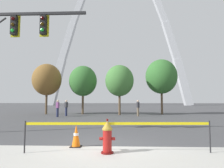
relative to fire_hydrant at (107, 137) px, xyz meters
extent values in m
plane|color=#474749|center=(-0.15, 0.83, -0.47)|extent=(240.00, 240.00, 0.00)
cylinder|color=#5E0F0D|center=(0.00, -0.01, -0.44)|extent=(0.36, 0.36, 0.05)
cylinder|color=maroon|center=(0.00, -0.01, -0.11)|extent=(0.26, 0.26, 0.62)
cylinder|color=#A8842D|center=(0.00, -0.01, 0.22)|extent=(0.30, 0.30, 0.04)
cone|color=#A8842D|center=(0.00, -0.01, 0.35)|extent=(0.30, 0.30, 0.22)
cylinder|color=#5E0F0D|center=(0.00, -0.01, 0.49)|extent=(0.06, 0.06, 0.06)
cylinder|color=maroon|center=(-0.18, -0.01, -0.04)|extent=(0.10, 0.09, 0.09)
cylinder|color=maroon|center=(0.18, -0.01, -0.04)|extent=(0.10, 0.09, 0.09)
cylinder|color=maroon|center=(0.00, 0.19, -0.14)|extent=(0.13, 0.14, 0.13)
cylinder|color=#5E0F0D|center=(0.00, 0.27, -0.14)|extent=(0.15, 0.03, 0.15)
cylinder|color=#232326|center=(-2.40, -0.08, 0.00)|extent=(0.04, 0.04, 0.93)
cylinder|color=#232326|center=(3.00, 0.17, 0.00)|extent=(0.04, 0.04, 0.93)
cube|color=yellow|center=(0.30, 0.04, 0.38)|extent=(5.41, 0.26, 0.08)
cube|color=black|center=(-1.08, 0.76, -0.45)|extent=(0.36, 0.36, 0.03)
cone|color=orange|center=(-1.08, 0.76, -0.09)|extent=(0.28, 0.28, 0.70)
cylinder|color=white|center=(-1.08, 0.76, -0.05)|extent=(0.17, 0.17, 0.08)
cube|color=#232326|center=(-4.31, 3.05, 5.13)|extent=(6.20, 0.12, 0.12)
cube|color=black|center=(-4.61, 3.05, 4.58)|extent=(0.26, 0.24, 0.90)
cube|color=gold|center=(-4.61, 3.19, 4.58)|extent=(0.44, 0.03, 1.04)
sphere|color=#360606|center=(-4.61, 2.92, 4.86)|extent=(0.16, 0.16, 0.16)
sphere|color=#392706|center=(-4.61, 2.92, 4.58)|extent=(0.16, 0.16, 0.16)
sphere|color=green|center=(-4.61, 2.92, 4.30)|extent=(0.16, 0.16, 0.16)
cube|color=black|center=(-3.21, 3.05, 4.58)|extent=(0.26, 0.24, 0.90)
cube|color=gold|center=(-3.21, 3.19, 4.58)|extent=(0.44, 0.03, 1.04)
sphere|color=#360606|center=(-3.21, 2.92, 4.86)|extent=(0.16, 0.16, 0.16)
sphere|color=#392706|center=(-3.21, 2.92, 4.58)|extent=(0.16, 0.16, 0.16)
sphere|color=green|center=(-3.21, 2.92, 4.30)|extent=(0.16, 0.16, 0.16)
cube|color=silver|center=(-20.89, 59.63, 6.99)|extent=(5.78, 2.36, 15.55)
cube|color=silver|center=(-17.43, 59.63, 20.67)|extent=(5.55, 2.15, 13.11)
cube|color=silver|center=(-13.98, 59.63, 31.86)|extent=(5.32, 1.94, 10.68)
cube|color=silver|center=(13.67, 59.63, 31.86)|extent=(5.32, 1.94, 10.68)
cube|color=silver|center=(17.13, 59.63, 20.67)|extent=(5.55, 2.15, 13.11)
cube|color=silver|center=(20.58, 59.63, 6.99)|extent=(5.78, 2.36, 15.55)
cylinder|color=brown|center=(-7.98, 16.48, 0.76)|extent=(0.24, 0.24, 2.45)
ellipsoid|color=brown|center=(-7.98, 16.48, 3.45)|extent=(3.27, 3.27, 3.59)
cylinder|color=brown|center=(-3.85, 16.61, 0.71)|extent=(0.24, 0.24, 2.35)
ellipsoid|color=#336B2D|center=(-3.85, 16.61, 3.29)|extent=(3.13, 3.13, 3.45)
cylinder|color=brown|center=(0.29, 15.71, 0.69)|extent=(0.24, 0.24, 2.31)
ellipsoid|color=#427A38|center=(0.29, 15.71, 3.22)|extent=(3.08, 3.08, 3.38)
cylinder|color=brown|center=(5.03, 16.90, 0.86)|extent=(0.24, 0.24, 2.66)
ellipsoid|color=#336B2D|center=(5.03, 16.90, 3.79)|extent=(3.55, 3.55, 3.90)
cylinder|color=brown|center=(2.11, 14.06, -0.05)|extent=(0.22, 0.22, 0.84)
cube|color=#333338|center=(2.11, 14.06, 0.64)|extent=(0.30, 0.39, 0.54)
sphere|color=beige|center=(2.11, 14.06, 1.02)|extent=(0.20, 0.20, 0.20)
cylinder|color=#232847|center=(-5.09, 14.26, -0.05)|extent=(0.22, 0.22, 0.84)
cube|color=#333338|center=(-5.09, 14.26, 0.64)|extent=(0.29, 0.38, 0.54)
sphere|color=beige|center=(-5.09, 14.26, 1.02)|extent=(0.20, 0.20, 0.20)
cylinder|color=#232847|center=(-5.52, 12.82, -0.05)|extent=(0.22, 0.22, 0.84)
cube|color=#995193|center=(-5.52, 12.82, 0.64)|extent=(0.25, 0.37, 0.54)
sphere|color=beige|center=(-5.52, 12.82, 1.02)|extent=(0.20, 0.20, 0.20)
camera|label=1|loc=(0.38, -5.93, 1.05)|focal=32.22mm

